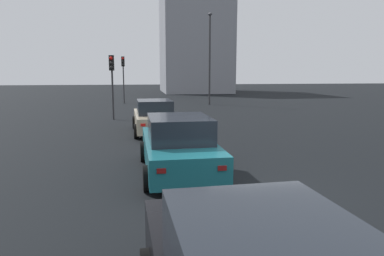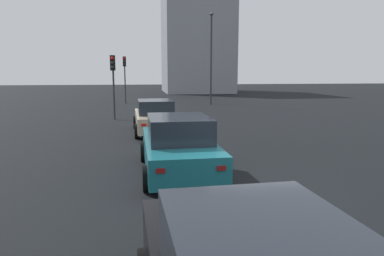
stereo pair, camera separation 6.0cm
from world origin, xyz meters
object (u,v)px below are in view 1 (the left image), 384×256
at_px(car_beige_right_lead, 154,117).
at_px(traffic_light_near_left, 112,74).
at_px(traffic_light_near_right, 123,70).
at_px(street_lamp_kerbside, 210,52).
at_px(car_teal_right_second, 178,146).

height_order(car_beige_right_lead, traffic_light_near_left, traffic_light_near_left).
distance_m(car_beige_right_lead, traffic_light_near_right, 17.03).
bearing_deg(street_lamp_kerbside, traffic_light_near_right, 72.39).
bearing_deg(traffic_light_near_right, car_teal_right_second, 10.22).
height_order(traffic_light_near_left, street_lamp_kerbside, street_lamp_kerbside).
xyz_separation_m(traffic_light_near_left, traffic_light_near_right, (11.62, -0.25, 0.31)).
distance_m(traffic_light_near_right, street_lamp_kerbside, 8.17).
height_order(car_teal_right_second, traffic_light_near_left, traffic_light_near_left).
xyz_separation_m(car_beige_right_lead, traffic_light_near_left, (5.12, 2.25, 2.03)).
height_order(car_beige_right_lead, traffic_light_near_right, traffic_light_near_right).
height_order(car_beige_right_lead, car_teal_right_second, car_teal_right_second).
bearing_deg(street_lamp_kerbside, car_beige_right_lead, 158.48).
xyz_separation_m(car_beige_right_lead, street_lamp_kerbside, (14.32, -5.65, 3.90)).
distance_m(traffic_light_near_left, traffic_light_near_right, 11.63).
height_order(car_teal_right_second, street_lamp_kerbside, street_lamp_kerbside).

